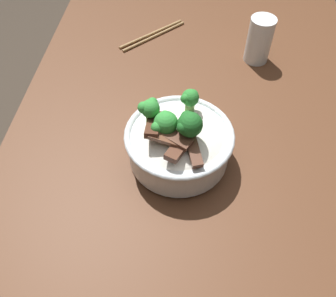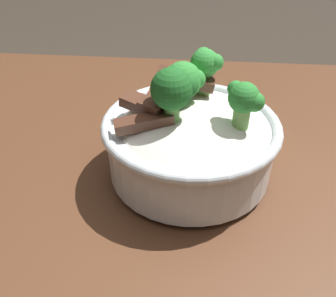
% 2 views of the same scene
% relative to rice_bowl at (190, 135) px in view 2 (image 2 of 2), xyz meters
% --- Properties ---
extents(dining_table, '(1.40, 0.80, 0.75)m').
position_rel_rice_bowl_xyz_m(dining_table, '(0.15, -0.03, -0.16)').
color(dining_table, '#56331E').
rests_on(dining_table, ground).
extents(rice_bowl, '(0.21, 0.21, 0.15)m').
position_rel_rice_bowl_xyz_m(rice_bowl, '(0.00, 0.00, 0.00)').
color(rice_bowl, silver).
rests_on(rice_bowl, dining_table).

